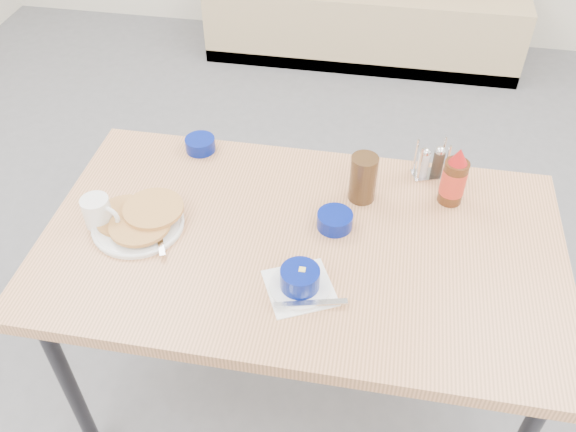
% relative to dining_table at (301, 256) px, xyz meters
% --- Properties ---
extents(dining_table, '(1.40, 0.80, 0.76)m').
position_rel_dining_table_xyz_m(dining_table, '(0.00, 0.00, 0.00)').
color(dining_table, tan).
rests_on(dining_table, ground).
extents(pancake_plate, '(0.25, 0.25, 0.04)m').
position_rel_dining_table_xyz_m(pancake_plate, '(-0.45, -0.02, 0.08)').
color(pancake_plate, white).
rests_on(pancake_plate, dining_table).
extents(coffee_mug, '(0.11, 0.08, 0.09)m').
position_rel_dining_table_xyz_m(coffee_mug, '(-0.55, -0.03, 0.11)').
color(coffee_mug, white).
rests_on(coffee_mug, dining_table).
extents(grits_setting, '(0.23, 0.21, 0.07)m').
position_rel_dining_table_xyz_m(grits_setting, '(0.02, -0.17, 0.09)').
color(grits_setting, white).
rests_on(grits_setting, dining_table).
extents(creamer_bowl, '(0.09, 0.09, 0.04)m').
position_rel_dining_table_xyz_m(creamer_bowl, '(-0.38, 0.34, 0.08)').
color(creamer_bowl, navy).
rests_on(creamer_bowl, dining_table).
extents(butter_bowl, '(0.10, 0.10, 0.04)m').
position_rel_dining_table_xyz_m(butter_bowl, '(0.08, 0.07, 0.08)').
color(butter_bowl, navy).
rests_on(butter_bowl, dining_table).
extents(amber_tumbler, '(0.09, 0.09, 0.14)m').
position_rel_dining_table_xyz_m(amber_tumbler, '(0.14, 0.20, 0.13)').
color(amber_tumbler, '#3C2613').
rests_on(amber_tumbler, dining_table).
extents(condiment_caddy, '(0.11, 0.09, 0.12)m').
position_rel_dining_table_xyz_m(condiment_caddy, '(0.33, 0.34, 0.10)').
color(condiment_caddy, silver).
rests_on(condiment_caddy, dining_table).
extents(syrup_bottle, '(0.07, 0.07, 0.18)m').
position_rel_dining_table_xyz_m(syrup_bottle, '(0.39, 0.23, 0.14)').
color(syrup_bottle, '#47230F').
rests_on(syrup_bottle, dining_table).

